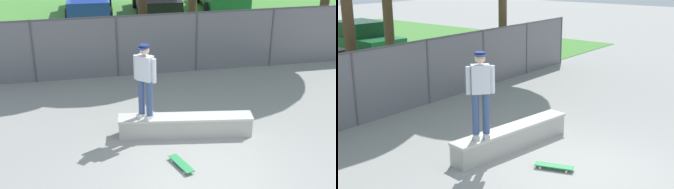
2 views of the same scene
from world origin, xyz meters
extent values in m
plane|color=gray|center=(0.00, 0.00, 0.00)|extent=(80.00, 80.00, 0.00)
cube|color=#A8A59E|center=(0.00, 1.90, 0.23)|extent=(3.25, 0.87, 0.45)
cube|color=beige|center=(0.00, 1.90, 0.48)|extent=(3.29, 0.92, 0.06)
cube|color=beige|center=(-0.89, 1.90, 0.56)|extent=(0.25, 0.27, 0.10)
cube|color=beige|center=(-1.06, 2.05, 0.56)|extent=(0.25, 0.27, 0.10)
cylinder|color=#384C7A|center=(-0.87, 1.93, 1.05)|extent=(0.15, 0.15, 0.88)
cylinder|color=#384C7A|center=(-1.04, 2.07, 1.05)|extent=(0.15, 0.15, 0.88)
cube|color=silver|center=(-0.96, 2.00, 1.79)|extent=(0.43, 0.41, 0.60)
cylinder|color=silver|center=(-0.77, 1.83, 1.77)|extent=(0.10, 0.10, 0.58)
cylinder|color=silver|center=(-1.15, 2.16, 1.77)|extent=(0.10, 0.10, 0.58)
sphere|color=beige|center=(-0.96, 2.00, 2.22)|extent=(0.22, 0.22, 0.22)
cylinder|color=navy|center=(-0.96, 2.00, 2.32)|extent=(0.23, 0.23, 0.06)
cube|color=navy|center=(-1.04, 1.90, 2.30)|extent=(0.23, 0.22, 0.02)
cube|color=#2D8C4C|center=(-0.39, 0.53, 0.08)|extent=(0.45, 0.82, 0.02)
cube|color=#B2B2B7|center=(-0.48, 0.78, 0.06)|extent=(0.15, 0.10, 0.02)
cube|color=#B2B2B7|center=(-0.31, 0.27, 0.06)|extent=(0.15, 0.10, 0.02)
cylinder|color=silver|center=(-0.40, 0.81, 0.03)|extent=(0.05, 0.06, 0.05)
cylinder|color=silver|center=(-0.56, 0.76, 0.03)|extent=(0.05, 0.06, 0.05)
cylinder|color=silver|center=(-0.23, 0.30, 0.03)|extent=(0.05, 0.06, 0.05)
cylinder|color=silver|center=(-0.39, 0.24, 0.03)|extent=(0.05, 0.06, 0.05)
cylinder|color=#4C4C51|center=(-1.27, 6.00, 0.98)|extent=(0.07, 0.07, 1.96)
cylinder|color=#4C4C51|center=(1.27, 6.00, 0.98)|extent=(0.07, 0.07, 1.96)
cylinder|color=#4C4C51|center=(3.80, 6.00, 0.98)|extent=(0.07, 0.07, 1.96)
cylinder|color=#4C4C51|center=(6.33, 6.00, 0.98)|extent=(0.07, 0.07, 1.96)
cylinder|color=#4C4C51|center=(8.86, 6.00, 0.98)|extent=(0.07, 0.07, 1.96)
cylinder|color=#4C4C51|center=(0.00, 6.00, 1.93)|extent=(17.72, 0.05, 0.05)
cube|color=slate|center=(0.00, 6.00, 0.98)|extent=(17.72, 0.01, 1.96)
cylinder|color=#513823|center=(-0.23, 7.57, 2.67)|extent=(0.32, 0.32, 5.34)
cylinder|color=brown|center=(1.64, 8.18, 1.91)|extent=(0.32, 0.32, 3.81)
cylinder|color=brown|center=(6.04, 6.93, 2.42)|extent=(0.32, 0.32, 4.85)
cylinder|color=black|center=(1.99, 11.80, 0.32)|extent=(0.25, 0.65, 0.64)
cube|color=#1E6638|center=(4.32, 13.60, 0.67)|extent=(2.03, 4.29, 0.70)
cube|color=#10381E|center=(4.33, 13.75, 1.34)|extent=(1.71, 2.18, 0.64)
cylinder|color=black|center=(5.14, 12.25, 0.32)|extent=(0.25, 0.65, 0.64)
cylinder|color=black|center=(3.35, 12.35, 0.32)|extent=(0.25, 0.65, 0.64)
cylinder|color=black|center=(5.29, 14.85, 0.32)|extent=(0.25, 0.65, 0.64)
camera|label=1|loc=(-2.33, -8.14, 5.80)|focal=51.18mm
camera|label=2|loc=(-7.74, -3.94, 4.00)|focal=48.69mm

